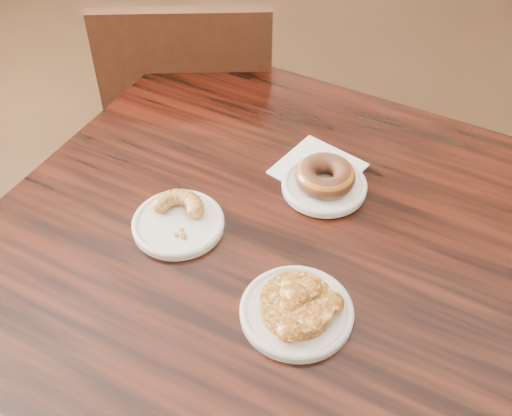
% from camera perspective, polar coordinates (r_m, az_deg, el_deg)
% --- Properties ---
extents(floor, '(5.00, 5.00, 0.00)m').
position_cam_1_polar(floor, '(1.86, 3.38, -13.03)').
color(floor, black).
rests_on(floor, ground).
extents(cafe_table, '(1.20, 1.20, 0.75)m').
position_cam_1_polar(cafe_table, '(1.42, 1.02, -13.04)').
color(cafe_table, black).
rests_on(cafe_table, floor).
extents(chair_far, '(0.54, 0.54, 0.90)m').
position_cam_1_polar(chair_far, '(1.86, -5.39, 7.49)').
color(chair_far, black).
rests_on(chair_far, floor).
extents(napkin, '(0.19, 0.19, 0.00)m').
position_cam_1_polar(napkin, '(1.25, 5.53, 3.52)').
color(napkin, white).
rests_on(napkin, cafe_table).
extents(plate_donut, '(0.16, 0.16, 0.01)m').
position_cam_1_polar(plate_donut, '(1.21, 6.07, 1.98)').
color(plate_donut, white).
rests_on(plate_donut, napkin).
extents(plate_cruller, '(0.16, 0.16, 0.01)m').
position_cam_1_polar(plate_cruller, '(1.14, -6.93, -1.41)').
color(plate_cruller, white).
rests_on(plate_cruller, cafe_table).
extents(plate_fritter, '(0.18, 0.18, 0.01)m').
position_cam_1_polar(plate_fritter, '(1.02, 3.63, -9.22)').
color(plate_fritter, silver).
rests_on(plate_fritter, cafe_table).
extents(glazed_donut, '(0.11, 0.11, 0.04)m').
position_cam_1_polar(glazed_donut, '(1.19, 6.17, 2.88)').
color(glazed_donut, '#945315').
rests_on(glazed_donut, plate_donut).
extents(apple_fritter, '(0.16, 0.16, 0.04)m').
position_cam_1_polar(apple_fritter, '(1.00, 3.69, -8.38)').
color(apple_fritter, '#4F2408').
rests_on(apple_fritter, plate_fritter).
extents(cruller_fragment, '(0.11, 0.11, 0.03)m').
position_cam_1_polar(cruller_fragment, '(1.13, -7.02, -0.69)').
color(cruller_fragment, brown).
rests_on(cruller_fragment, plate_cruller).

